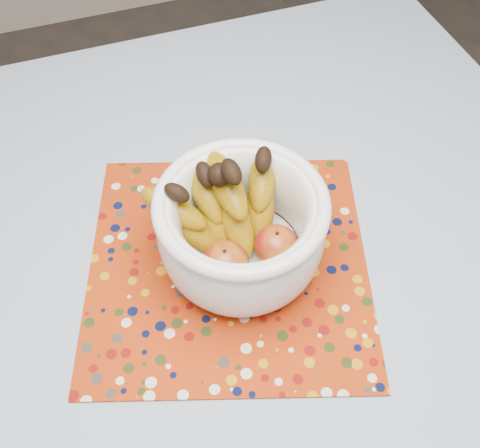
# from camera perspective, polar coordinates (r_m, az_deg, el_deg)

# --- Properties ---
(table) EXTENTS (1.20, 1.20, 0.75)m
(table) POSITION_cam_1_polar(r_m,az_deg,el_deg) (0.93, -0.96, -9.29)
(table) COLOR brown
(table) RESTS_ON ground
(tablecloth) EXTENTS (1.32, 1.32, 0.01)m
(tablecloth) POSITION_cam_1_polar(r_m,az_deg,el_deg) (0.86, -1.04, -6.78)
(tablecloth) COLOR slate
(tablecloth) RESTS_ON table
(placemat) EXTENTS (0.54, 0.54, 0.00)m
(placemat) POSITION_cam_1_polar(r_m,az_deg,el_deg) (0.87, -1.19, -4.01)
(placemat) COLOR #982908
(placemat) RESTS_ON tablecloth
(fruit_bowl) EXTENTS (0.29, 0.26, 0.19)m
(fruit_bowl) POSITION_cam_1_polar(r_m,az_deg,el_deg) (0.81, -0.59, 0.28)
(fruit_bowl) COLOR white
(fruit_bowl) RESTS_ON placemat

